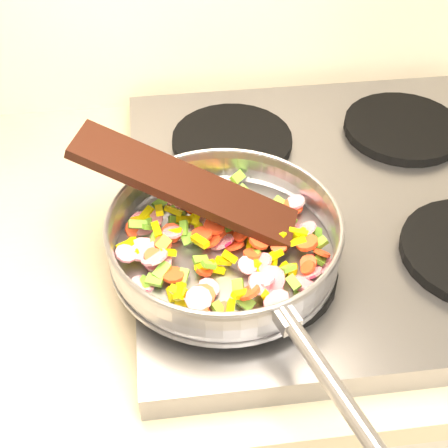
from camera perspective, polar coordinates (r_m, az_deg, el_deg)
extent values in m
cube|color=#939399|center=(0.93, 10.45, 1.70)|extent=(0.60, 0.60, 0.04)
cylinder|color=black|center=(0.79, 3.47, -4.38)|extent=(0.19, 0.19, 0.02)
cylinder|color=black|center=(0.99, 0.74, 7.63)|extent=(0.19, 0.19, 0.02)
cylinder|color=black|center=(1.06, 16.04, 8.44)|extent=(0.19, 0.19, 0.02)
cylinder|color=#9E9EA5|center=(0.79, 0.00, -2.61)|extent=(0.29, 0.29, 0.01)
torus|color=#9E9EA5|center=(0.77, 0.00, -1.10)|extent=(0.33, 0.33, 0.05)
torus|color=#9E9EA5|center=(0.76, 0.00, 0.22)|extent=(0.29, 0.29, 0.01)
cylinder|color=#9E9EA5|center=(0.63, 9.64, -13.95)|extent=(0.08, 0.19, 0.02)
cube|color=#9E9EA5|center=(0.67, 5.72, -8.62)|extent=(0.03, 0.04, 0.02)
cube|color=#DAC505|center=(0.83, -0.52, 1.61)|extent=(0.03, 0.01, 0.01)
cube|color=#DAC505|center=(0.79, 2.53, -1.59)|extent=(0.02, 0.02, 0.02)
cylinder|color=#FA421D|center=(0.77, 5.05, -1.94)|extent=(0.03, 0.03, 0.01)
cube|color=#DAC505|center=(0.80, -2.24, -0.54)|extent=(0.01, 0.02, 0.02)
cube|color=#66A82B|center=(0.81, 0.52, -0.25)|extent=(0.02, 0.02, 0.01)
cube|color=#66A82B|center=(0.85, -1.66, 2.91)|extent=(0.02, 0.02, 0.02)
cube|color=#DAC505|center=(0.72, 1.53, -6.45)|extent=(0.02, 0.02, 0.02)
cube|color=#DAC505|center=(0.79, -6.16, -0.54)|extent=(0.01, 0.03, 0.01)
cube|color=#DAC505|center=(0.79, -8.79, -1.91)|extent=(0.03, 0.03, 0.01)
cylinder|color=#FA421D|center=(0.77, 8.94, -2.62)|extent=(0.02, 0.03, 0.02)
cylinder|color=#C8133E|center=(0.76, 8.09, -4.48)|extent=(0.03, 0.03, 0.03)
cylinder|color=#C8133E|center=(0.76, -7.41, -5.44)|extent=(0.03, 0.03, 0.02)
cylinder|color=#FA421D|center=(0.86, -2.64, 3.42)|extent=(0.03, 0.03, 0.02)
cube|color=#DAC505|center=(0.76, -0.01, -3.39)|extent=(0.02, 0.01, 0.02)
cube|color=#66A82B|center=(0.84, -4.24, 1.13)|extent=(0.02, 0.02, 0.02)
cube|color=#DAC505|center=(0.71, 0.59, -7.68)|extent=(0.01, 0.02, 0.01)
cube|color=#DAC505|center=(0.85, -5.30, 2.34)|extent=(0.02, 0.01, 0.01)
cube|color=#DAC505|center=(0.77, 4.54, -3.46)|extent=(0.01, 0.02, 0.01)
cylinder|color=#FA421D|center=(0.86, -0.80, 2.96)|extent=(0.03, 0.03, 0.02)
cube|color=#DAC505|center=(0.87, -0.26, 3.39)|extent=(0.02, 0.03, 0.02)
cylinder|color=#FA421D|center=(0.79, 1.53, -0.97)|extent=(0.02, 0.03, 0.02)
cube|color=#66A82B|center=(0.81, -7.90, -0.02)|extent=(0.03, 0.01, 0.02)
cube|color=#DAC505|center=(0.76, 5.37, -4.30)|extent=(0.03, 0.03, 0.02)
cylinder|color=#FA421D|center=(0.73, -1.88, -6.55)|extent=(0.04, 0.04, 0.02)
cylinder|color=#C8133E|center=(0.85, 2.58, 1.87)|extent=(0.03, 0.04, 0.03)
cube|color=#DAC505|center=(0.83, -7.15, 0.87)|extent=(0.03, 0.02, 0.02)
cube|color=#DAC505|center=(0.78, -6.27, -2.61)|extent=(0.02, 0.02, 0.01)
cube|color=#DAC505|center=(0.76, 3.29, -4.07)|extent=(0.02, 0.03, 0.01)
cylinder|color=#FA421D|center=(0.75, -4.68, -4.66)|extent=(0.04, 0.04, 0.01)
cube|color=#66A82B|center=(0.73, 1.30, -5.84)|extent=(0.02, 0.02, 0.02)
cube|color=#66A82B|center=(0.84, 0.61, 1.40)|extent=(0.02, 0.02, 0.01)
cube|color=#DAC505|center=(0.72, -4.21, -6.11)|extent=(0.02, 0.02, 0.01)
cube|color=#DAC505|center=(0.80, -2.57, 0.51)|extent=(0.02, 0.02, 0.02)
cube|color=#DAC505|center=(0.77, -5.16, -2.58)|extent=(0.02, 0.01, 0.02)
cube|color=#66A82B|center=(0.80, 0.74, 0.04)|extent=(0.02, 0.02, 0.01)
cylinder|color=#C8133E|center=(0.77, -6.02, -3.49)|extent=(0.05, 0.05, 0.01)
cube|color=#66A82B|center=(0.74, -1.40, -3.74)|extent=(0.02, 0.01, 0.02)
cylinder|color=#FA421D|center=(0.83, -2.82, 1.68)|extent=(0.03, 0.03, 0.02)
cube|color=#66A82B|center=(0.83, 1.62, 1.36)|extent=(0.02, 0.02, 0.01)
cube|color=#66A82B|center=(0.75, -5.70, -4.22)|extent=(0.02, 0.03, 0.01)
cube|color=#DAC505|center=(0.75, -1.75, -3.86)|extent=(0.03, 0.01, 0.02)
cube|color=#66A82B|center=(0.80, -3.69, -0.41)|extent=(0.01, 0.02, 0.02)
cube|color=#DAC505|center=(0.78, 4.78, -0.89)|extent=(0.03, 0.02, 0.01)
cylinder|color=#C8133E|center=(0.73, 3.21, -5.46)|extent=(0.03, 0.03, 0.03)
cube|color=#DAC505|center=(0.86, -1.50, 3.55)|extent=(0.02, 0.01, 0.01)
cylinder|color=#C8133E|center=(0.83, -6.47, 0.41)|extent=(0.04, 0.03, 0.02)
cylinder|color=#FA421D|center=(0.77, 2.58, -2.73)|extent=(0.03, 0.03, 0.01)
cylinder|color=#FA421D|center=(0.72, 2.29, -6.27)|extent=(0.03, 0.03, 0.03)
cylinder|color=#FA421D|center=(0.83, -6.69, 0.19)|extent=(0.03, 0.03, 0.01)
cylinder|color=#C8133E|center=(0.80, 7.34, -0.57)|extent=(0.04, 0.04, 0.03)
cylinder|color=#FA421D|center=(0.76, -1.82, -4.24)|extent=(0.03, 0.03, 0.01)
cylinder|color=#FA421D|center=(0.80, 2.88, 0.38)|extent=(0.04, 0.04, 0.02)
cylinder|color=#C8133E|center=(0.74, 4.24, -5.82)|extent=(0.05, 0.05, 0.01)
cube|color=#66A82B|center=(0.81, -7.30, -0.14)|extent=(0.02, 0.03, 0.02)
cylinder|color=#FA421D|center=(0.84, -0.99, 1.76)|extent=(0.02, 0.03, 0.02)
cube|color=#DAC505|center=(0.77, -2.19, -1.58)|extent=(0.02, 0.03, 0.01)
cube|color=#DAC505|center=(0.78, -8.23, -2.49)|extent=(0.02, 0.02, 0.02)
cylinder|color=#FA421D|center=(0.77, 7.74, -3.52)|extent=(0.03, 0.03, 0.02)
cylinder|color=#FA421D|center=(0.84, -1.13, 2.58)|extent=(0.03, 0.04, 0.02)
cube|color=#DAC505|center=(0.81, -5.61, -1.09)|extent=(0.02, 0.02, 0.01)
cube|color=#66A82B|center=(0.76, 3.89, -4.96)|extent=(0.02, 0.02, 0.01)
cylinder|color=#FA421D|center=(0.82, -8.08, -0.44)|extent=(0.04, 0.03, 0.03)
cylinder|color=#FA421D|center=(0.79, 0.97, -1.99)|extent=(0.04, 0.03, 0.02)
cube|color=#DAC505|center=(0.81, -2.62, 0.30)|extent=(0.02, 0.02, 0.01)
cube|color=#66A82B|center=(0.78, 8.80, -3.10)|extent=(0.02, 0.02, 0.01)
cube|color=#66A82B|center=(0.76, -7.22, -5.27)|extent=(0.02, 0.02, 0.02)
cylinder|color=#C8133E|center=(0.82, -2.29, -0.08)|extent=(0.04, 0.04, 0.02)
cylinder|color=#C8133E|center=(0.74, -1.44, -5.87)|extent=(0.04, 0.04, 0.01)
cube|color=#DAC505|center=(0.76, -0.67, -4.15)|extent=(0.02, 0.01, 0.02)
cylinder|color=#FA421D|center=(0.72, 4.08, -8.42)|extent=(0.03, 0.03, 0.01)
cube|color=#66A82B|center=(0.72, 0.25, -8.51)|extent=(0.02, 0.02, 0.01)
cylinder|color=#FA421D|center=(0.82, 3.85, 0.03)|extent=(0.03, 0.03, 0.01)
cylinder|color=#C8133E|center=(0.83, -7.50, 0.04)|extent=(0.05, 0.05, 0.02)
cylinder|color=#C8133E|center=(0.75, 7.18, -5.49)|extent=(0.04, 0.04, 0.02)
cylinder|color=#C8133E|center=(0.73, 3.76, -5.09)|extent=(0.03, 0.03, 0.02)
cube|color=#66A82B|center=(0.79, 8.65, -1.83)|extent=(0.03, 0.02, 0.02)
cube|color=#66A82B|center=(0.72, -0.41, -7.95)|extent=(0.02, 0.03, 0.02)
cylinder|color=#FA421D|center=(0.71, -2.12, -8.10)|extent=(0.03, 0.03, 0.02)
cube|color=#66A82B|center=(0.83, -4.48, 0.24)|extent=(0.02, 0.02, 0.02)
cube|color=#DAC505|center=(0.86, -2.90, 4.18)|extent=(0.02, 0.02, 0.02)
cube|color=#DAC505|center=(0.83, -7.63, 0.41)|extent=(0.03, 0.02, 0.01)
cylinder|color=#FA421D|center=(0.86, -2.22, 3.07)|extent=(0.03, 0.03, 0.01)
cube|color=#DAC505|center=(0.79, -4.70, -0.82)|extent=(0.03, 0.01, 0.02)
cube|color=#DAC505|center=(0.76, 0.53, -3.00)|extent=(0.02, 0.02, 0.02)
cylinder|color=#C8133E|center=(0.85, 1.86, 1.53)|extent=(0.04, 0.04, 0.02)
cylinder|color=#C8133E|center=(0.79, -4.72, -0.76)|extent=(0.03, 0.03, 0.01)
cube|color=#66A82B|center=(0.84, 5.09, 2.00)|extent=(0.02, 0.02, 0.01)
cube|color=#66A82B|center=(0.73, 6.38, -5.33)|extent=(0.02, 0.02, 0.01)
cube|color=#66A82B|center=(0.72, 2.05, -7.24)|extent=(0.02, 0.02, 0.02)
cylinder|color=#FA421D|center=(0.78, -2.03, -0.93)|extent=(0.03, 0.03, 0.01)
cylinder|color=#C8133E|center=(0.78, 8.69, -3.57)|extent=(0.04, 0.04, 0.03)
cube|color=#DAC505|center=(0.73, 4.76, -7.53)|extent=(0.02, 0.02, 0.02)
cylinder|color=#FA421D|center=(0.78, 7.58, -1.70)|extent=(0.04, 0.04, 0.01)
cube|color=#66A82B|center=(0.77, -2.16, -3.33)|extent=(0.02, 0.02, 0.01)
cube|color=#DAC505|center=(0.78, 6.74, -1.56)|extent=(0.02, 0.01, 0.02)
cylinder|color=#C8133E|center=(0.71, 4.83, -7.00)|extent=(0.04, 0.04, 0.02)
cube|color=#66A82B|center=(0.84, -2.76, 2.11)|extent=(0.02, 0.02, 0.02)
cylinder|color=#FA421D|center=(0.81, 0.06, -0.88)|extent=(0.03, 0.03, 0.01)
cube|color=#66A82B|center=(0.81, 5.62, 0.61)|extent=(0.02, 0.01, 0.02)
cube|color=#DAC505|center=(0.82, 3.41, 0.38)|extent=(0.02, 0.02, 0.02)
cube|color=#DAC505|center=(0.72, -4.08, -6.18)|extent=(0.02, 0.02, 0.02)
cube|color=#DAC505|center=(0.82, -5.95, 1.26)|extent=(0.01, 0.03, 0.02)
cube|color=#66A82B|center=(0.77, -5.57, -1.73)|extent=(0.02, 0.02, 0.02)
cube|color=#66A82B|center=(0.83, -7.38, 0.13)|extent=(0.03, 0.02, 0.01)
cylinder|color=#C8133E|center=(0.81, 3.45, -1.11)|extent=(0.03, 0.03, 0.02)
cube|color=#DAC505|center=(0.81, 2.35, 0.96)|extent=(0.02, 0.01, 0.02)
cube|color=#66A82B|center=(0.75, -3.77, -4.84)|extent=(0.02, 0.02, 0.01)
cylinder|color=#FA421D|center=(0.76, 7.68, -3.97)|extent=(0.02, 0.03, 0.02)
cube|color=#DAC505|center=(0.73, 3.47, -6.20)|extent=(0.02, 0.03, 0.02)
cube|color=#66A82B|center=(0.75, 6.84, -6.22)|extent=(0.01, 0.02, 0.01)
cube|color=#66A82B|center=(0.79, -6.32, -1.37)|extent=(0.02, 0.02, 0.02)
cube|color=#DAC505|center=(0.77, 4.64, -2.83)|extent=(0.02, 0.02, 0.01)
cube|color=#66A82B|center=(0.75, -6.35, -5.11)|extent=(0.02, 0.02, 0.01)
cube|color=#66A82B|center=(0.79, 4.77, -1.29)|extent=(0.02, 0.01, 0.01)
cylinder|color=#C8133E|center=(0.78, -7.54, -2.31)|extent=(0.05, 0.05, 0.01)
cube|color=#66A82B|center=(0.79, -3.12, -1.30)|extent=(0.02, 0.02, 0.02)
cube|color=#66A82B|center=(0.81, 8.51, -0.96)|extent=(0.02, 0.02, 0.02)
cube|color=#DAC505|center=(0.79, 7.01, -0.87)|extent=(0.02, 0.02, 0.01)
cube|color=#DAC505|center=(0.73, -3.82, -7.37)|extent=(0.02, 0.02, 0.02)
cube|color=#DAC505|center=(0.83, -4.67, 1.21)|extent=(0.03, 0.02, 0.02)
cube|color=#66A82B|center=(0.77, 2.85, -2.99)|extent=(0.02, 0.02, 0.01)
cylinder|color=#FA421D|center=(0.78, -5.63, -1.86)|extent=(0.03, 0.03, 0.01)
cylinder|color=#C8133E|center=(0.86, 1.49, 2.23)|extent=(0.03, 0.03, 0.02)
cylinder|color=#FA421D|center=(0.78, 3.25, -1.46)|extent=(0.04, 0.04, 0.02)
cylinder|color=#FA421D|center=(0.81, -4.84, -0.84)|extent=(0.03, 0.03, 0.02)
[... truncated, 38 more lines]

